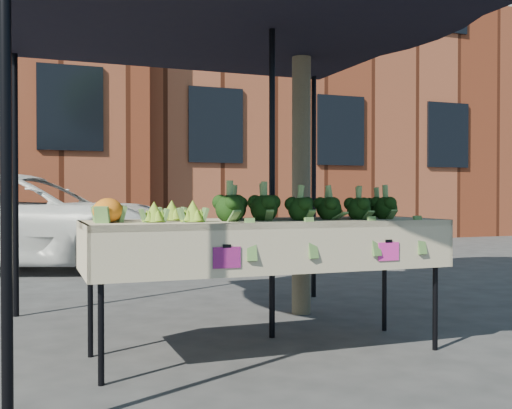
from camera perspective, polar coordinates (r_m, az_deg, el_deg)
The scene contains 9 objects.
ground at distance 4.28m, azimuth -2.41°, elevation -13.53°, with size 90.00×90.00×0.00m, color #2D2D2F.
table at distance 4.13m, azimuth 1.00°, elevation -7.70°, with size 2.41×0.82×0.90m.
canopy at distance 4.50m, azimuth -3.01°, elevation 4.76°, with size 3.16×3.16×2.74m, color black, non-canonical shape.
broccoli_heap at distance 4.23m, azimuth 4.96°, elevation 0.25°, with size 1.45×0.55×0.24m, color black.
romanesco_cluster at distance 3.87m, azimuth -8.10°, elevation -0.22°, with size 0.41×0.45×0.18m, color #ABBF36.
cauliflower_pair at distance 3.88m, azimuth -13.69°, elevation -0.37°, with size 0.21×0.41×0.17m, color orange.
vehicle at distance 9.50m, azimuth -20.97°, elevation 9.34°, with size 2.28×1.37×4.94m, color white.
street_tree at distance 5.65m, azimuth 4.28°, elevation 15.02°, with size 2.48×2.48×4.89m, color #1E4C14, non-canonical shape.
building_right at distance 18.69m, azimuth 6.00°, elevation 10.70°, with size 12.00×8.00×8.50m, color maroon.
Camera 1 is at (-1.31, -3.93, 1.07)m, focal length 42.75 mm.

